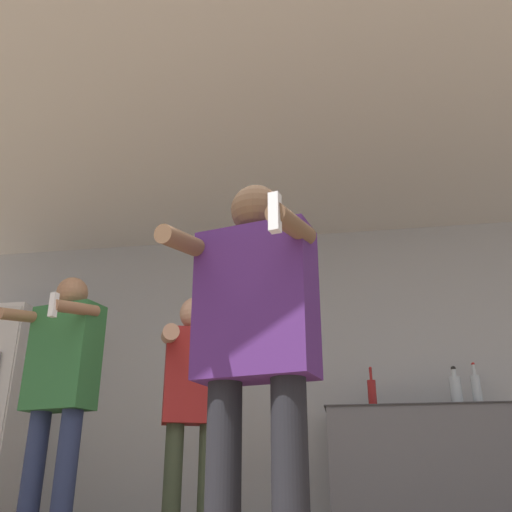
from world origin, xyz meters
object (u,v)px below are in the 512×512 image
Objects in this scene: bottle_tall_gin at (372,393)px; bottle_amber_bourbon at (456,390)px; person_woman_foreground at (255,340)px; bottle_short_whiskey at (477,390)px; person_man_side at (60,384)px; person_spectator_back at (194,389)px.

bottle_tall_gin is 1.04× the size of bottle_amber_bourbon.
bottle_amber_bourbon is 0.18× the size of person_woman_foreground.
bottle_short_whiskey reaches higher than bottle_amber_bourbon.
bottle_amber_bourbon is (0.60, 0.00, 0.00)m from bottle_tall_gin.
person_man_side reaches higher than person_spectator_back.
bottle_amber_bourbon is at bearing 24.14° from person_man_side.
person_spectator_back is (0.76, 0.29, -0.00)m from person_man_side.
bottle_short_whiskey is 0.20× the size of person_spectator_back.
bottle_amber_bourbon is 2.73m from person_man_side.
bottle_short_whiskey is 2.86m from person_man_side.
person_spectator_back reaches higher than bottle_short_whiskey.
person_woman_foreground is (-0.51, -2.27, -0.14)m from bottle_tall_gin.
bottle_short_whiskey is 2.60m from person_woman_foreground.
bottle_tall_gin is 0.97× the size of bottle_short_whiskey.
person_spectator_back is at bearing 20.95° from person_man_side.
person_woman_foreground is 0.95× the size of person_man_side.
bottle_tall_gin is 2.19m from person_man_side.
bottle_amber_bourbon is 1.92m from person_spectator_back.
person_man_side is at bearing -157.03° from bottle_short_whiskey.
person_spectator_back is (-1.13, -0.83, -0.07)m from bottle_tall_gin.
person_spectator_back is at bearing -156.23° from bottle_short_whiskey.
person_woman_foreground is at bearing -118.88° from bottle_short_whiskey.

